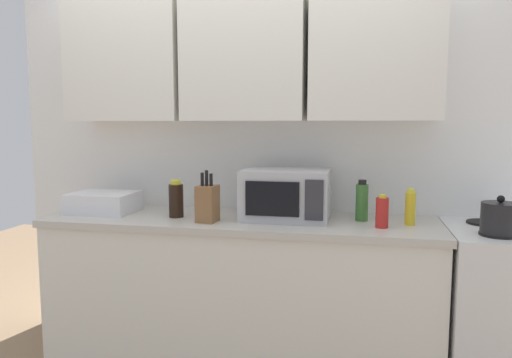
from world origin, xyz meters
name	(u,v)px	position (x,y,z in m)	size (l,w,h in m)	color
wall_back_with_cabinets	(249,100)	(0.00, -0.07, 1.57)	(3.09, 0.38, 2.60)	white
counter_run	(240,294)	(0.00, -0.30, 0.45)	(2.22, 0.63, 0.90)	white
kettle	(500,218)	(1.32, -0.46, 0.99)	(0.17, 0.17, 0.18)	black
microwave	(286,194)	(0.26, -0.27, 1.04)	(0.48, 0.37, 0.28)	#B7B7BC
dish_rack	(103,202)	(-0.85, -0.30, 0.96)	(0.38, 0.30, 0.12)	silver
knife_block	(207,203)	(-0.15, -0.44, 1.00)	(0.11, 0.13, 0.28)	brown
bottle_yellow_mustard	(410,208)	(0.93, -0.30, 0.99)	(0.05, 0.05, 0.19)	gold
bottle_soy_dark	(176,200)	(-0.37, -0.35, 1.00)	(0.08, 0.08, 0.21)	black
bottle_green_oil	(362,202)	(0.68, -0.23, 1.01)	(0.07, 0.07, 0.23)	#386B2D
bottle_red_sauce	(382,212)	(0.78, -0.40, 0.98)	(0.07, 0.07, 0.17)	red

